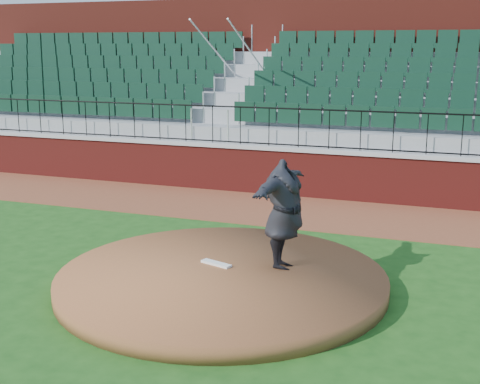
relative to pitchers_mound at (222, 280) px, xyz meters
name	(u,v)px	position (x,y,z in m)	size (l,w,h in m)	color
ground	(209,287)	(-0.19, -0.10, -0.12)	(90.00, 90.00, 0.00)	#1B4B15
warning_track	(296,211)	(-0.19, 5.30, -0.12)	(34.00, 3.20, 0.01)	brown
field_wall	(313,174)	(-0.19, 6.90, 0.47)	(34.00, 0.35, 1.20)	maroon
wall_cap	(313,150)	(-0.19, 6.90, 1.12)	(34.00, 0.45, 0.10)	#B7B7B7
wall_railing	(314,129)	(-0.19, 6.90, 1.67)	(34.00, 0.05, 1.00)	black
seating_stands	(336,101)	(-0.19, 9.63, 2.18)	(34.00, 5.10, 4.60)	gray
concourse_wall	(354,81)	(-0.19, 12.43, 2.62)	(34.00, 0.50, 5.50)	maroon
pitchers_mound	(222,280)	(0.00, 0.00, 0.00)	(5.43, 5.43, 0.25)	brown
pitching_rubber	(216,264)	(-0.23, 0.34, 0.14)	(0.58, 0.14, 0.04)	white
pitcher	(284,214)	(0.88, 0.61, 1.05)	(2.28, 0.62, 1.85)	black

